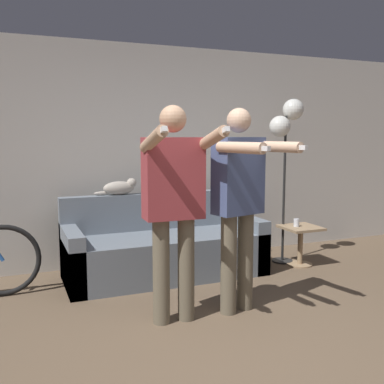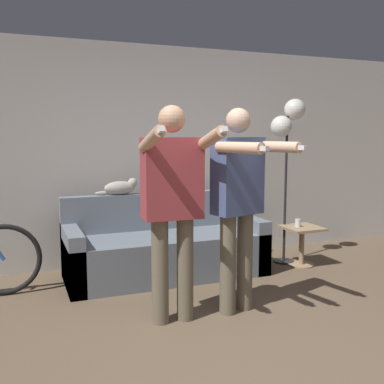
{
  "view_description": "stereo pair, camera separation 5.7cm",
  "coord_description": "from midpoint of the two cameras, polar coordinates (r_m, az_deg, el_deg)",
  "views": [
    {
      "loc": [
        -1.48,
        -2.5,
        1.55
      ],
      "look_at": [
        0.14,
        1.46,
        1.0
      ],
      "focal_mm": 42.0,
      "sensor_mm": 36.0,
      "label": 1
    },
    {
      "loc": [
        -1.43,
        -2.52,
        1.55
      ],
      "look_at": [
        0.14,
        1.46,
        1.0
      ],
      "focal_mm": 42.0,
      "sensor_mm": 36.0,
      "label": 2
    }
  ],
  "objects": [
    {
      "name": "cat",
      "position": [
        5.06,
        -9.45,
        0.57
      ],
      "size": [
        0.48,
        0.15,
        0.18
      ],
      "color": "#B7AD9E",
      "rests_on": "couch"
    },
    {
      "name": "cup",
      "position": [
        5.45,
        12.83,
        -3.82
      ],
      "size": [
        0.07,
        0.07,
        0.09
      ],
      "color": "silver",
      "rests_on": "side_table"
    },
    {
      "name": "couch",
      "position": [
        5.0,
        -3.85,
        -7.28
      ],
      "size": [
        2.16,
        0.84,
        0.88
      ],
      "color": "slate",
      "rests_on": "ground_plane"
    },
    {
      "name": "side_table",
      "position": [
        5.5,
        13.32,
        -5.64
      ],
      "size": [
        0.43,
        0.43,
        0.47
      ],
      "color": "#A38460",
      "rests_on": "ground_plane"
    },
    {
      "name": "person_right",
      "position": [
        3.85,
        5.62,
        -0.56
      ],
      "size": [
        0.6,
        0.75,
        1.77
      ],
      "rotation": [
        0.0,
        0.0,
        0.23
      ],
      "color": "#6B604C",
      "rests_on": "ground_plane"
    },
    {
      "name": "person_left",
      "position": [
        3.61,
        -2.75,
        -0.69
      ],
      "size": [
        0.57,
        0.67,
        1.78
      ],
      "rotation": [
        0.0,
        0.0,
        -0.04
      ],
      "color": "#6B604C",
      "rests_on": "ground_plane"
    },
    {
      "name": "wall_back",
      "position": [
        5.44,
        -6.77,
        4.63
      ],
      "size": [
        10.0,
        0.05,
        2.6
      ],
      "color": "beige",
      "rests_on": "ground_plane"
    },
    {
      "name": "ground_plane",
      "position": [
        3.29,
        7.4,
        -20.87
      ],
      "size": [
        16.0,
        16.0,
        0.0
      ],
      "primitive_type": "plane",
      "color": "brown"
    },
    {
      "name": "floor_lamp",
      "position": [
        5.47,
        11.6,
        8.11
      ],
      "size": [
        0.43,
        0.25,
        1.97
      ],
      "color": "black",
      "rests_on": "ground_plane"
    }
  ]
}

